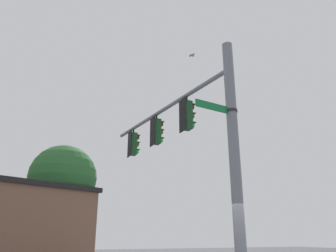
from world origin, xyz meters
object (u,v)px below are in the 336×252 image
(traffic_light_mid_outer, at_px, (134,144))
(street_name_sign, at_px, (223,109))
(bird_flying, at_px, (192,55))
(traffic_light_mid_inner, at_px, (157,132))
(traffic_light_nearest_pole, at_px, (187,115))

(traffic_light_mid_outer, bearing_deg, street_name_sign, 5.42)
(street_name_sign, distance_m, bird_flying, 6.32)
(traffic_light_mid_outer, bearing_deg, traffic_light_mid_inner, 8.33)
(traffic_light_mid_inner, bearing_deg, street_name_sign, 3.99)
(traffic_light_nearest_pole, height_order, traffic_light_mid_outer, same)
(traffic_light_nearest_pole, bearing_deg, street_name_sign, -0.19)
(street_name_sign, bearing_deg, traffic_light_mid_inner, -176.01)
(bird_flying, bearing_deg, traffic_light_mid_inner, -98.02)
(street_name_sign, relative_size, bird_flying, 3.53)
(traffic_light_mid_inner, height_order, traffic_light_mid_outer, same)
(traffic_light_nearest_pole, relative_size, traffic_light_mid_inner, 1.00)
(traffic_light_mid_inner, height_order, street_name_sign, traffic_light_mid_inner)
(traffic_light_nearest_pole, xyz_separation_m, traffic_light_mid_outer, (-4.40, -0.64, 0.00))
(traffic_light_nearest_pole, height_order, street_name_sign, traffic_light_nearest_pole)
(traffic_light_mid_inner, xyz_separation_m, street_name_sign, (4.51, 0.31, -0.61))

